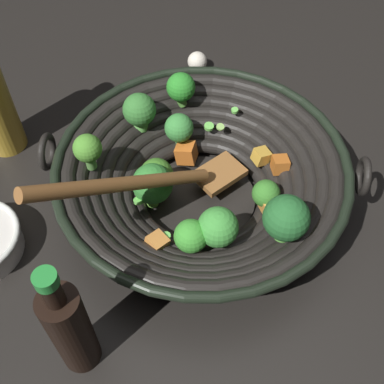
% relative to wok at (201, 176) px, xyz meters
% --- Properties ---
extents(ground_plane, '(4.00, 4.00, 0.00)m').
position_rel_wok_xyz_m(ground_plane, '(0.00, 0.00, -0.06)').
color(ground_plane, black).
extents(wok, '(0.45, 0.41, 0.22)m').
position_rel_wok_xyz_m(wok, '(0.00, 0.00, 0.00)').
color(wok, black).
rests_on(wok, ground).
extents(soy_sauce_bottle, '(0.05, 0.05, 0.20)m').
position_rel_wok_xyz_m(soy_sauce_bottle, '(-0.07, -0.26, 0.02)').
color(soy_sauce_bottle, black).
rests_on(soy_sauce_bottle, ground).
extents(garlic_bulb, '(0.04, 0.04, 0.04)m').
position_rel_wok_xyz_m(garlic_bulb, '(-0.10, 0.29, -0.04)').
color(garlic_bulb, silver).
rests_on(garlic_bulb, ground).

